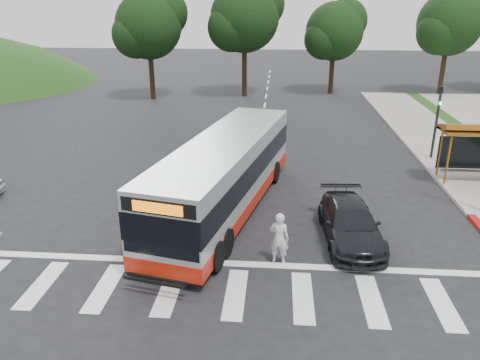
# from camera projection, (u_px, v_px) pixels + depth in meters

# --- Properties ---
(ground) EXTENTS (140.00, 140.00, 0.00)m
(ground) POSITION_uv_depth(u_px,v_px,m) (247.00, 221.00, 18.61)
(ground) COLOR black
(ground) RESTS_ON ground
(sidewalk_east) EXTENTS (4.00, 40.00, 0.12)m
(sidewalk_east) POSITION_uv_depth(u_px,v_px,m) (460.00, 162.00, 25.20)
(sidewalk_east) COLOR gray
(sidewalk_east) RESTS_ON ground
(curb_east) EXTENTS (0.30, 40.00, 0.15)m
(curb_east) POSITION_uv_depth(u_px,v_px,m) (422.00, 161.00, 25.34)
(curb_east) COLOR #9E9991
(curb_east) RESTS_ON ground
(crosswalk_ladder) EXTENTS (18.00, 2.60, 0.01)m
(crosswalk_ladder) POSITION_uv_depth(u_px,v_px,m) (235.00, 294.00, 13.96)
(crosswalk_ladder) COLOR silver
(crosswalk_ladder) RESTS_ON ground
(traffic_signal_ne_short) EXTENTS (0.18, 0.37, 4.00)m
(traffic_signal_ne_short) POSITION_uv_depth(u_px,v_px,m) (437.00, 115.00, 24.89)
(traffic_signal_ne_short) COLOR black
(traffic_signal_ne_short) RESTS_ON ground
(tree_ne_a) EXTENTS (6.16, 5.74, 9.30)m
(tree_ne_a) POSITION_uv_depth(u_px,v_px,m) (450.00, 22.00, 41.20)
(tree_ne_a) COLOR black
(tree_ne_a) RESTS_ON parking_lot
(tree_north_a) EXTENTS (6.60, 6.15, 10.17)m
(tree_north_a) POSITION_uv_depth(u_px,v_px,m) (246.00, 16.00, 40.52)
(tree_north_a) COLOR black
(tree_north_a) RESTS_ON ground
(tree_north_b) EXTENTS (5.72, 5.33, 8.43)m
(tree_north_b) POSITION_uv_depth(u_px,v_px,m) (335.00, 30.00, 42.22)
(tree_north_b) COLOR black
(tree_north_b) RESTS_ON ground
(tree_north_c) EXTENTS (6.16, 5.74, 9.30)m
(tree_north_c) POSITION_uv_depth(u_px,v_px,m) (150.00, 24.00, 39.49)
(tree_north_c) COLOR black
(tree_north_c) RESTS_ON ground
(transit_bus) EXTENTS (5.04, 12.08, 3.05)m
(transit_bus) POSITION_uv_depth(u_px,v_px,m) (225.00, 176.00, 18.98)
(transit_bus) COLOR #A7A9AB
(transit_bus) RESTS_ON ground
(pedestrian) EXTENTS (0.74, 0.58, 1.80)m
(pedestrian) POSITION_uv_depth(u_px,v_px,m) (279.00, 238.00, 15.34)
(pedestrian) COLOR silver
(pedestrian) RESTS_ON ground
(dark_sedan) EXTENTS (2.16, 4.78, 1.36)m
(dark_sedan) POSITION_uv_depth(u_px,v_px,m) (350.00, 223.00, 16.86)
(dark_sedan) COLOR black
(dark_sedan) RESTS_ON ground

